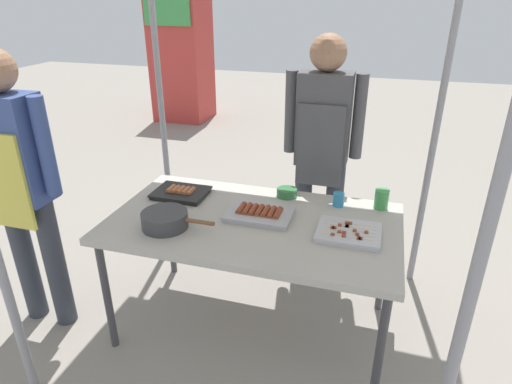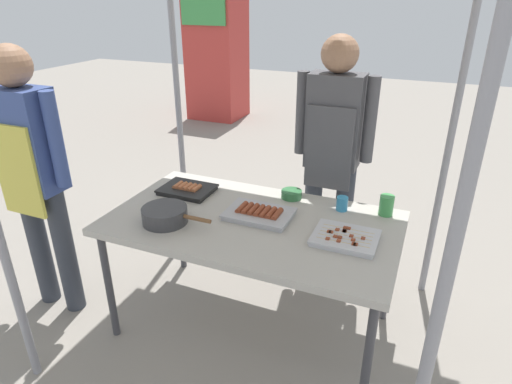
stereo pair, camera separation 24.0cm
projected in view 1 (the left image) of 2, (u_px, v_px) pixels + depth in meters
The scene contains 12 objects.
ground_plane at pixel (254, 325), 2.74m from camera, with size 18.00×18.00×0.00m, color gray.
stall_table at pixel (253, 228), 2.44m from camera, with size 1.60×0.90×0.75m.
tray_grilled_sausages at pixel (181, 193), 2.71m from camera, with size 0.32×0.25×0.05m.
tray_meat_skewers at pixel (349, 233), 2.26m from camera, with size 0.33×0.26×0.04m.
tray_pork_links at pixel (259, 213), 2.45m from camera, with size 0.37×0.26×0.05m.
cooking_wok at pixel (165, 219), 2.33m from camera, with size 0.41×0.25×0.09m.
condiment_bowl at pixel (287, 193), 2.69m from camera, with size 0.13×0.13×0.05m, color #33723F.
drink_cup_near_edge at pixel (338, 200), 2.57m from camera, with size 0.07×0.07×0.08m, color #338CBF.
drink_cup_by_wok at pixel (381, 199), 2.53m from camera, with size 0.08×0.08×0.12m, color #3F994C.
vendor_woman at pixel (322, 141), 2.89m from camera, with size 0.52×0.24×1.68m.
customer_nearby at pixel (18, 175), 2.39m from camera, with size 0.52×0.23×1.66m.
neighbor_stall_left at pixel (181, 53), 6.77m from camera, with size 0.80×0.77×2.03m.
Camera 1 is at (0.62, -2.04, 1.91)m, focal length 30.62 mm.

